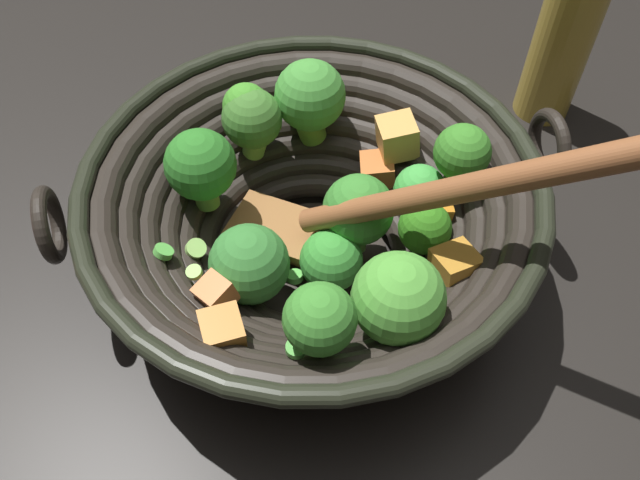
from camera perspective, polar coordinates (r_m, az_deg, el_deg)
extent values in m
plane|color=black|center=(0.54, -0.60, -2.43)|extent=(4.00, 4.00, 0.00)
cylinder|color=black|center=(0.54, -0.60, -2.12)|extent=(0.13, 0.13, 0.01)
torus|color=black|center=(0.53, -0.62, -1.06)|extent=(0.17, 0.17, 0.02)
torus|color=black|center=(0.52, -0.63, -0.28)|extent=(0.20, 0.20, 0.02)
torus|color=black|center=(0.51, -0.64, 0.53)|extent=(0.22, 0.22, 0.02)
torus|color=black|center=(0.50, -0.65, 1.36)|extent=(0.25, 0.25, 0.02)
torus|color=black|center=(0.49, -0.66, 2.23)|extent=(0.27, 0.27, 0.02)
torus|color=black|center=(0.48, -0.68, 3.13)|extent=(0.30, 0.30, 0.02)
torus|color=black|center=(0.47, -0.69, 4.07)|extent=(0.32, 0.32, 0.02)
torus|color=black|center=(0.46, -0.70, 5.04)|extent=(0.34, 0.34, 0.01)
torus|color=black|center=(0.52, 19.34, 7.89)|extent=(0.05, 0.02, 0.05)
torus|color=black|center=(0.47, -22.52, 1.22)|extent=(0.05, 0.02, 0.05)
cylinder|color=#639E35|center=(0.56, -0.84, 9.75)|extent=(0.03, 0.03, 0.03)
sphere|color=#429237|center=(0.54, -0.88, 12.51)|extent=(0.06, 0.06, 0.06)
cylinder|color=#77A246|center=(0.51, 8.81, -0.55)|extent=(0.02, 0.02, 0.01)
sphere|color=#2F7618|center=(0.49, 9.13, 1.05)|extent=(0.04, 0.04, 0.04)
cylinder|color=#7AB344|center=(0.51, 0.95, -3.48)|extent=(0.02, 0.02, 0.01)
sphere|color=#368E32|center=(0.49, 0.99, -1.79)|extent=(0.05, 0.05, 0.05)
cylinder|color=#81C45C|center=(0.52, 3.21, 0.09)|extent=(0.03, 0.03, 0.02)
sphere|color=#38832E|center=(0.49, 3.39, 2.51)|extent=(0.05, 0.05, 0.05)
cylinder|color=#80B94D|center=(0.55, -5.70, 8.22)|extent=(0.03, 0.03, 0.02)
sphere|color=#3E742C|center=(0.53, -5.95, 10.49)|extent=(0.05, 0.05, 0.05)
cylinder|color=#6B9A41|center=(0.52, -9.88, 3.94)|extent=(0.02, 0.02, 0.02)
sphere|color=#2B7625|center=(0.50, -10.40, 6.48)|extent=(0.05, 0.05, 0.05)
cylinder|color=#629B49|center=(0.52, 8.37, 2.47)|extent=(0.03, 0.03, 0.02)
sphere|color=green|center=(0.51, 8.70, 4.30)|extent=(0.04, 0.04, 0.04)
cylinder|color=#8BB05D|center=(0.55, -6.23, 9.52)|extent=(0.02, 0.02, 0.02)
sphere|color=#42922A|center=(0.53, -6.46, 11.49)|extent=(0.04, 0.04, 0.04)
cylinder|color=#6FB347|center=(0.43, 6.47, -7.27)|extent=(0.03, 0.03, 0.01)
sphere|color=#50A139|center=(0.41, 6.85, -5.08)|extent=(0.06, 0.06, 0.06)
cylinder|color=#70A840|center=(0.50, -5.89, -4.17)|extent=(0.03, 0.03, 0.02)
sphere|color=#357A33|center=(0.47, -6.19, -2.10)|extent=(0.06, 0.06, 0.06)
cylinder|color=#599338|center=(0.40, -0.02, -9.00)|extent=(0.02, 0.02, 0.02)
sphere|color=#3B882E|center=(0.38, -0.02, -6.91)|extent=(0.04, 0.04, 0.04)
cylinder|color=#63943C|center=(0.51, 11.83, 5.50)|extent=(0.03, 0.02, 0.02)
sphere|color=#378026|center=(0.49, 12.31, 7.49)|extent=(0.04, 0.04, 0.04)
cube|color=#BA7C29|center=(0.46, 11.71, -2.51)|extent=(0.04, 0.04, 0.03)
cube|color=#C4662E|center=(0.55, 5.07, 5.92)|extent=(0.03, 0.03, 0.03)
cube|color=#CF753C|center=(0.45, -9.09, -4.66)|extent=(0.03, 0.03, 0.03)
cube|color=#C67A30|center=(0.42, -8.53, -7.93)|extent=(0.03, 0.03, 0.03)
cube|color=#DC9E4C|center=(0.54, 6.75, 8.92)|extent=(0.03, 0.04, 0.03)
cube|color=orange|center=(0.51, 9.56, 2.64)|extent=(0.03, 0.03, 0.03)
cylinder|color=#56B247|center=(0.40, -2.09, -9.41)|extent=(0.02, 0.02, 0.01)
cylinder|color=#99D166|center=(0.49, -10.79, -0.75)|extent=(0.02, 0.02, 0.01)
cylinder|color=#99D166|center=(0.46, -10.93, -2.77)|extent=(0.02, 0.02, 0.01)
cylinder|color=#56B247|center=(0.47, -13.50, -0.99)|extent=(0.02, 0.02, 0.01)
cylinder|color=#6BC651|center=(0.54, -1.01, 11.88)|extent=(0.01, 0.01, 0.01)
cylinder|color=#6BC651|center=(0.54, -1.89, 10.72)|extent=(0.01, 0.01, 0.01)
cylinder|color=#6BC651|center=(0.51, 8.80, 5.09)|extent=(0.02, 0.02, 0.01)
cylinder|color=#56B247|center=(0.50, -2.22, -3.21)|extent=(0.02, 0.01, 0.01)
cube|color=brown|center=(0.52, -3.92, 1.10)|extent=(0.08, 0.09, 0.01)
cylinder|color=brown|center=(0.41, 13.55, 4.60)|extent=(0.13, 0.22, 0.19)
cylinder|color=gold|center=(0.66, 20.69, 16.69)|extent=(0.05, 0.05, 0.18)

